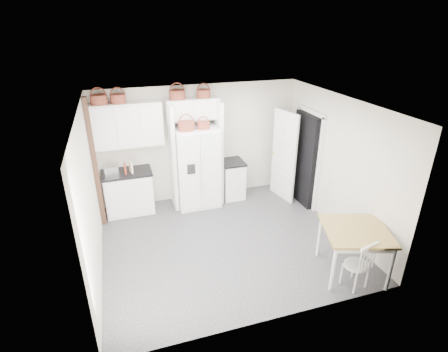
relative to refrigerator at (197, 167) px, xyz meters
name	(u,v)px	position (x,y,z in m)	size (l,w,h in m)	color
floor	(226,241)	(0.15, -1.61, -0.89)	(4.50, 4.50, 0.00)	#24232A
ceiling	(226,105)	(0.15, -1.61, 1.71)	(4.50, 4.50, 0.00)	white
wall_back	(199,143)	(0.15, 0.39, 0.41)	(4.50, 4.50, 0.00)	beige
wall_left	(90,197)	(-2.10, -1.61, 0.41)	(4.00, 4.00, 0.00)	beige
wall_right	(337,164)	(2.40, -1.61, 0.41)	(4.00, 4.00, 0.00)	beige
refrigerator	(197,167)	(0.00, 0.00, 0.00)	(0.92, 0.74, 1.78)	white
base_cab_left	(129,193)	(-1.49, 0.09, -0.44)	(0.98, 0.62, 0.90)	white
base_cab_right	(232,180)	(0.84, 0.09, -0.46)	(0.48, 0.58, 0.85)	white
dining_table	(353,251)	(1.85, -3.06, -0.48)	(0.99, 0.99, 0.82)	olive
windsor_chair	(356,265)	(1.70, -3.36, -0.49)	(0.39, 0.35, 0.80)	white
counter_left	(127,173)	(-1.49, 0.09, 0.03)	(1.02, 0.66, 0.04)	black
counter_right	(232,162)	(0.84, 0.09, -0.02)	(0.52, 0.62, 0.04)	black
toaster	(111,171)	(-1.78, 0.00, 0.15)	(0.27, 0.16, 0.19)	silver
cookbook_red	(125,168)	(-1.50, 0.01, 0.17)	(0.03, 0.15, 0.22)	#9C2C16
cookbook_cream	(131,167)	(-1.39, 0.01, 0.17)	(0.03, 0.16, 0.24)	beige
basket_upper_a	(99,100)	(-1.82, 0.22, 1.55)	(0.32, 0.32, 0.18)	maroon
basket_upper_b	(118,99)	(-1.47, 0.22, 1.55)	(0.30, 0.30, 0.17)	maroon
basket_bridge_a	(177,95)	(-0.31, 0.22, 1.55)	(0.33, 0.33, 0.19)	maroon
basket_bridge_b	(203,94)	(0.24, 0.22, 1.54)	(0.29, 0.29, 0.17)	maroon
basket_fridge_a	(186,126)	(-0.21, -0.10, 0.98)	(0.34, 0.34, 0.18)	maroon
basket_fridge_b	(203,125)	(0.14, -0.10, 0.96)	(0.26, 0.26, 0.14)	maroon
upper_cabinet	(128,125)	(-1.35, 0.22, 1.01)	(1.40, 0.34, 0.90)	white
bridge_cabinet	(193,109)	(0.00, 0.22, 1.24)	(1.12, 0.34, 0.45)	white
fridge_panel_left	(172,157)	(-0.51, 0.09, 0.26)	(0.08, 0.60, 2.30)	white
fridge_panel_right	(218,152)	(0.51, 0.09, 0.26)	(0.08, 0.60, 2.30)	white
trim_post	(95,165)	(-2.05, -0.26, 0.41)	(0.09, 0.09, 2.60)	#352516
doorway_void	(305,160)	(2.31, -0.61, 0.14)	(0.18, 0.85, 2.05)	black
door_slab	(284,156)	(1.95, -0.28, 0.14)	(0.80, 0.04, 2.05)	white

